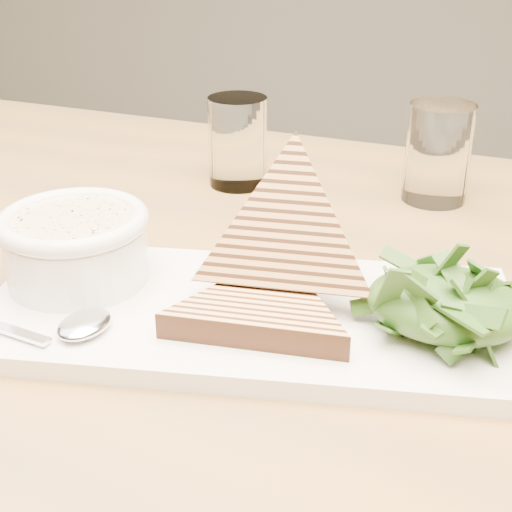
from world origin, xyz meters
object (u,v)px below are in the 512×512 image
(platter, at_px, (249,315))
(glass_far, at_px, (438,153))
(glass_near, at_px, (238,142))
(table_top, at_px, (248,312))
(soup_bowl, at_px, (77,254))

(platter, bearing_deg, glass_far, 68.27)
(glass_near, xyz_separation_m, glass_far, (0.22, 0.01, 0.00))
(table_top, bearing_deg, platter, -72.75)
(glass_far, bearing_deg, table_top, -118.09)
(glass_near, distance_m, glass_far, 0.22)
(table_top, distance_m, soup_bowl, 0.15)
(table_top, xyz_separation_m, soup_bowl, (-0.13, -0.04, 0.06))
(platter, distance_m, soup_bowl, 0.15)
(platter, bearing_deg, table_top, 107.25)
(table_top, height_order, glass_near, glass_near)
(glass_near, relative_size, glass_far, 0.96)
(soup_bowl, height_order, glass_near, glass_near)
(glass_near, bearing_deg, soup_bowl, -99.60)
(platter, height_order, soup_bowl, soup_bowl)
(soup_bowl, bearing_deg, platter, -1.92)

